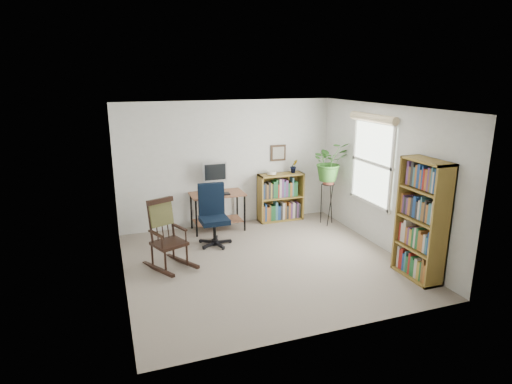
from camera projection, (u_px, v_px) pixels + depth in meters
name	position (u px, v px, depth m)	size (l,w,h in m)	color
floor	(265.00, 263.00, 6.71)	(4.20, 4.00, 0.00)	gray
ceiling	(265.00, 108.00, 6.07)	(4.20, 4.00, 0.00)	white
wall_back	(228.00, 164.00, 8.21)	(4.20, 0.00, 2.40)	silver
wall_front	(331.00, 234.00, 4.57)	(4.20, 0.00, 2.40)	silver
wall_left	(118.00, 203.00, 5.71)	(0.00, 4.00, 2.40)	silver
wall_right	(383.00, 178.00, 7.07)	(0.00, 4.00, 2.40)	silver
window	(372.00, 163.00, 7.28)	(0.12, 1.20, 1.50)	silver
desk	(218.00, 212.00, 8.06)	(1.00, 0.55, 0.72)	brown
monitor	(215.00, 177.00, 8.02)	(0.46, 0.16, 0.56)	#BABABF
keyboard	(219.00, 194.00, 7.85)	(0.40, 0.15, 0.03)	black
office_chair	(214.00, 215.00, 7.28)	(0.58, 0.58, 1.07)	black
rocking_chair	(169.00, 234.00, 6.41)	(0.56, 0.93, 1.08)	black
low_bookshelf	(281.00, 197.00, 8.57)	(0.91, 0.30, 0.96)	olive
tall_bookshelf	(422.00, 220.00, 6.03)	(0.33, 0.76, 1.74)	olive
plant_stand	(328.00, 201.00, 8.33)	(0.26, 0.26, 0.95)	black
spider_plant	(330.00, 143.00, 8.03)	(1.69, 1.88, 1.46)	#336D26
potted_plant_small	(294.00, 170.00, 8.53)	(0.13, 0.24, 0.11)	#336D26
framed_picture	(278.00, 153.00, 8.47)	(0.32, 0.04, 0.32)	black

